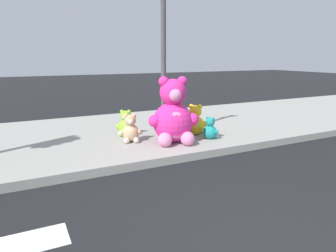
# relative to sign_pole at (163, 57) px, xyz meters

# --- Properties ---
(sidewalk) EXTENTS (28.00, 4.40, 0.15)m
(sidewalk) POSITION_rel_sign_pole_xyz_m (-1.00, 0.80, -1.77)
(sidewalk) COLOR #9E9B93
(sidewalk) RESTS_ON ground_plane
(sign_pole) EXTENTS (0.56, 0.11, 3.20)m
(sign_pole) POSITION_rel_sign_pole_xyz_m (0.00, 0.00, 0.00)
(sign_pole) COLOR #4C4C51
(sign_pole) RESTS_ON sidewalk
(plush_pink_large) EXTENTS (1.00, 0.94, 1.33)m
(plush_pink_large) POSITION_rel_sign_pole_xyz_m (-0.07, -0.59, -1.17)
(plush_pink_large) COLOR #F22D93
(plush_pink_large) RESTS_ON sidewalk
(plush_tan) EXTENTS (0.44, 0.41, 0.58)m
(plush_tan) POSITION_rel_sign_pole_xyz_m (-0.83, -0.17, -1.47)
(plush_tan) COLOR tan
(plush_tan) RESTS_ON sidewalk
(plush_lavender) EXTENTS (0.36, 0.35, 0.51)m
(plush_lavender) POSITION_rel_sign_pole_xyz_m (0.46, 0.55, -1.50)
(plush_lavender) COLOR #B28CD8
(plush_lavender) RESTS_ON sidewalk
(plush_teal) EXTENTS (0.34, 0.35, 0.48)m
(plush_teal) POSITION_rel_sign_pole_xyz_m (0.76, -0.70, -1.51)
(plush_teal) COLOR teal
(plush_teal) RESTS_ON sidewalk
(plush_lime) EXTENTS (0.40, 0.41, 0.57)m
(plush_lime) POSITION_rel_sign_pole_xyz_m (-0.75, 0.38, -1.47)
(plush_lime) COLOR #8CD133
(plush_lime) RESTS_ON sidewalk
(plush_yellow) EXTENTS (0.49, 0.49, 0.68)m
(plush_yellow) POSITION_rel_sign_pole_xyz_m (0.67, -0.23, -1.43)
(plush_yellow) COLOR yellow
(plush_yellow) RESTS_ON sidewalk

